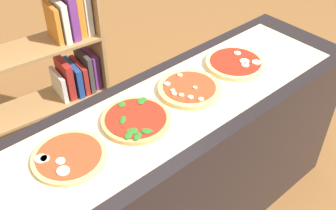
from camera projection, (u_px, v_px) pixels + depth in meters
The scene contains 7 objects.
counter at pixel (168, 176), 2.01m from camera, with size 2.08×0.58×0.88m, color black.
parchment_paper at pixel (168, 108), 1.73m from camera, with size 1.82×0.45×0.00m, color beige.
pizza_mozzarella_0 at pixel (69, 157), 1.49m from camera, with size 0.28×0.28×0.02m.
pizza_spinach_1 at pixel (136, 120), 1.65m from camera, with size 0.29×0.29×0.03m.
pizza_mushroom_2 at pixel (189, 89), 1.82m from camera, with size 0.29×0.29×0.03m.
pizza_mozzarella_3 at pixel (235, 63), 1.98m from camera, with size 0.29×0.29×0.03m.
bookshelf at pixel (53, 54), 2.37m from camera, with size 0.80×0.35×1.59m.
Camera 1 is at (-0.88, -1.00, 1.98)m, focal length 42.87 mm.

